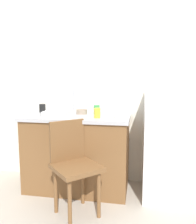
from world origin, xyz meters
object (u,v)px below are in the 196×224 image
terracotta_bowl (82,112)px  cup_black (42,108)px  chair (73,163)px  cup_yellow (97,113)px  cup_white (118,114)px  refrigerator (171,146)px  dish_tray (56,113)px  cup_green (97,110)px

terracotta_bowl → cup_black: (-0.52, 0.06, 0.02)m
chair → cup_yellow: 0.59m
chair → cup_white: size_ratio=9.62×
cup_black → cup_white: 1.02m
refrigerator → cup_white: refrigerator is taller
cup_white → cup_yellow: bearing=-174.4°
refrigerator → terracotta_bowl: bearing=174.2°
refrigerator → terracotta_bowl: 1.08m
chair → cup_white: cup_white is taller
refrigerator → cup_yellow: bearing=-169.8°
dish_tray → cup_green: cup_green is taller
chair → cup_black: 0.99m
refrigerator → cup_green: 0.93m
chair → cup_black: cup_black is taller
cup_green → terracotta_bowl: bearing=-178.2°
chair → terracotta_bowl: terracotta_bowl is taller
cup_yellow → cup_black: 0.81m
refrigerator → chair: size_ratio=1.28×
dish_tray → cup_yellow: cup_yellow is taller
cup_yellow → cup_black: bearing=158.1°
dish_tray → cup_white: cup_white is taller
chair → cup_green: (0.11, 0.62, 0.43)m
dish_tray → cup_black: size_ratio=2.73×
terracotta_bowl → dish_tray: bearing=-147.6°
cup_white → chair: bearing=-134.3°
dish_tray → terracotta_bowl: (0.26, 0.16, 0.00)m
refrigerator → dish_tray: 1.33m
chair → cup_yellow: size_ratio=8.44×
cup_green → cup_yellow: bearing=-78.0°
dish_tray → terracotta_bowl: 0.31m
refrigerator → dish_tray: refrigerator is taller
chair → dish_tray: size_ratio=3.18×
chair → refrigerator: bearing=-15.7°
terracotta_bowl → cup_white: (0.45, -0.22, 0.02)m
cup_white → cup_green: 0.36m
terracotta_bowl → cup_green: cup_green is taller
chair → cup_black: bearing=87.5°
cup_black → cup_white: bearing=-16.2°
chair → cup_yellow: bearing=22.4°
cup_white → cup_green: cup_green is taller
cup_yellow → cup_white: bearing=5.6°
dish_tray → cup_yellow: bearing=-9.5°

